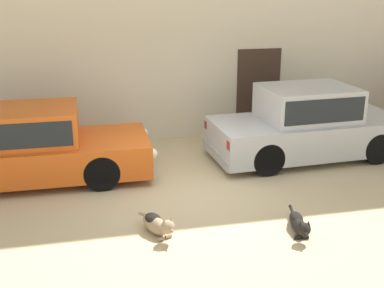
{
  "coord_description": "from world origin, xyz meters",
  "views": [
    {
      "loc": [
        -1.71,
        -7.92,
        3.69
      ],
      "look_at": [
        0.11,
        0.2,
        0.9
      ],
      "focal_mm": 46.14,
      "sensor_mm": 36.0,
      "label": 1
    }
  ],
  "objects_px": {
    "parked_sedan_nearest": "(23,146)",
    "parked_sedan_second": "(307,123)",
    "stray_dog_spotted": "(157,224)",
    "stray_dog_tan": "(298,223)"
  },
  "relations": [
    {
      "from": "stray_dog_tan",
      "to": "stray_dog_spotted",
      "type": "bearing_deg",
      "value": -89.85
    },
    {
      "from": "parked_sedan_second",
      "to": "stray_dog_spotted",
      "type": "xyz_separation_m",
      "value": [
        -3.67,
        -2.7,
        -0.59
      ]
    },
    {
      "from": "parked_sedan_second",
      "to": "stray_dog_tan",
      "type": "distance_m",
      "value": 3.53
    },
    {
      "from": "stray_dog_spotted",
      "to": "stray_dog_tan",
      "type": "xyz_separation_m",
      "value": [
        2.12,
        -0.41,
        -0.02
      ]
    },
    {
      "from": "stray_dog_spotted",
      "to": "parked_sedan_nearest",
      "type": "bearing_deg",
      "value": -163.37
    },
    {
      "from": "parked_sedan_nearest",
      "to": "parked_sedan_second",
      "type": "bearing_deg",
      "value": 0.97
    },
    {
      "from": "parked_sedan_second",
      "to": "stray_dog_tan",
      "type": "relative_size",
      "value": 4.0
    },
    {
      "from": "parked_sedan_nearest",
      "to": "parked_sedan_second",
      "type": "xyz_separation_m",
      "value": [
        5.81,
        0.06,
        0.05
      ]
    },
    {
      "from": "parked_sedan_second",
      "to": "stray_dog_tan",
      "type": "height_order",
      "value": "parked_sedan_second"
    },
    {
      "from": "parked_sedan_second",
      "to": "stray_dog_spotted",
      "type": "relative_size",
      "value": 4.42
    }
  ]
}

